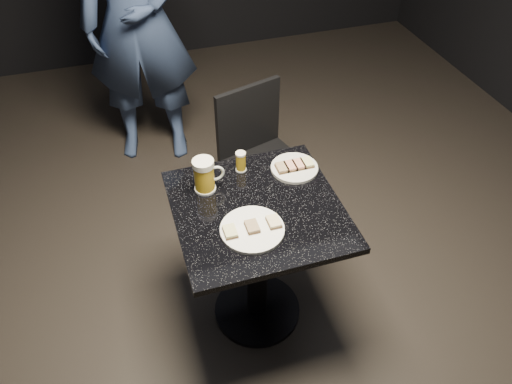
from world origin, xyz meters
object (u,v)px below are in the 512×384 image
at_px(beer_tumbler, 241,162).
at_px(chair, 260,154).
at_px(plate_large, 252,229).
at_px(patron, 138,21).
at_px(table, 257,246).
at_px(plate_small, 294,168).
at_px(beer_mug, 205,175).

bearing_deg(beer_tumbler, chair, 61.05).
height_order(plate_large, beer_tumbler, beer_tumbler).
xyz_separation_m(patron, beer_tumbler, (0.27, -1.30, -0.15)).
distance_m(table, beer_tumbler, 0.39).
relative_size(plate_small, beer_mug, 1.37).
relative_size(plate_large, table, 0.35).
xyz_separation_m(plate_large, table, (0.06, 0.12, -0.25)).
bearing_deg(chair, patron, 118.21).
distance_m(plate_small, beer_tumbler, 0.25).
bearing_deg(patron, plate_small, -57.37).
height_order(beer_tumbler, chair, chair).
bearing_deg(plate_large, chair, 70.03).
xyz_separation_m(table, beer_mug, (-0.18, 0.18, 0.32)).
relative_size(patron, chair, 2.19).
bearing_deg(plate_small, table, -141.39).
relative_size(plate_large, patron, 0.14).
xyz_separation_m(patron, beer_mug, (0.08, -1.38, -0.12)).
bearing_deg(plate_large, plate_small, 46.29).
relative_size(table, chair, 0.86).
bearing_deg(beer_mug, patron, 93.53).
bearing_deg(beer_tumbler, plate_large, -99.44).
distance_m(plate_small, beer_mug, 0.42).
distance_m(plate_small, patron, 1.47).
bearing_deg(plate_large, beer_tumbler, 80.56).
height_order(plate_small, chair, chair).
xyz_separation_m(plate_small, patron, (-0.50, 1.37, 0.20)).
distance_m(patron, beer_mug, 1.39).
bearing_deg(beer_tumbler, plate_small, -16.22).
distance_m(plate_large, plate_small, 0.43).
distance_m(patron, table, 1.64).
bearing_deg(table, plate_large, -116.35).
bearing_deg(beer_mug, beer_tumbler, 23.50).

